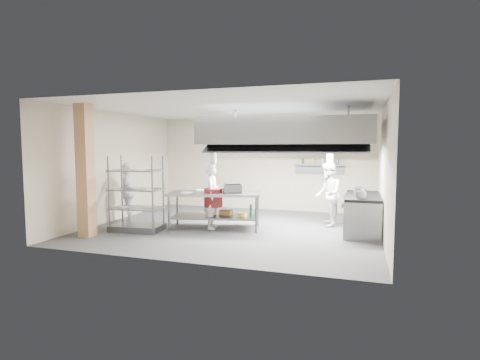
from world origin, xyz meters
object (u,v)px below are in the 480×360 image
(cooking_range, at_px, (362,215))
(stockpot, at_px, (359,192))
(pass_rack, at_px, (137,194))
(chef_head, at_px, (212,196))
(chef_line, at_px, (328,194))
(chef_plating, at_px, (128,192))
(griddle, at_px, (232,188))
(island, at_px, (215,210))

(cooking_range, xyz_separation_m, stockpot, (-0.08, -0.16, 0.57))
(pass_rack, xyz_separation_m, chef_head, (1.65, 0.81, -0.09))
(cooking_range, height_order, chef_line, chef_line)
(chef_head, xyz_separation_m, chef_plating, (-2.49, 0.05, -0.01))
(griddle, bearing_deg, chef_line, -0.36)
(island, height_order, cooking_range, island)
(griddle, bearing_deg, stockpot, -17.43)
(island, distance_m, chef_plating, 2.58)
(chef_line, xyz_separation_m, chef_plating, (-5.23, -1.13, -0.01))
(island, bearing_deg, griddle, -5.03)
(pass_rack, bearing_deg, chef_line, 18.44)
(chef_head, xyz_separation_m, stockpot, (3.50, 0.56, 0.17))
(chef_line, relative_size, stockpot, 6.34)
(island, bearing_deg, stockpot, -3.81)
(pass_rack, xyz_separation_m, griddle, (2.15, 0.89, 0.10))
(chef_line, distance_m, stockpot, 1.00)
(chef_head, height_order, griddle, chef_head)
(chef_line, bearing_deg, island, -75.76)
(chef_plating, bearing_deg, chef_head, 59.57)
(chef_plating, distance_m, griddle, 3.00)
(chef_head, bearing_deg, chef_plating, 78.11)
(pass_rack, xyz_separation_m, stockpot, (5.15, 1.37, 0.08))
(chef_head, relative_size, griddle, 3.75)
(chef_plating, height_order, stockpot, chef_plating)
(chef_line, distance_m, chef_plating, 5.36)
(chef_head, distance_m, stockpot, 3.55)
(pass_rack, bearing_deg, chef_plating, 128.81)
(pass_rack, distance_m, cooking_range, 5.48)
(island, distance_m, cooking_range, 3.60)
(cooking_range, xyz_separation_m, chef_head, (-3.59, -0.72, 0.40))
(cooking_range, relative_size, griddle, 4.55)
(pass_rack, height_order, chef_line, pass_rack)
(chef_line, height_order, chef_plating, chef_line)
(pass_rack, height_order, chef_plating, pass_rack)
(pass_rack, bearing_deg, chef_head, 20.14)
(chef_plating, bearing_deg, island, 60.14)
(pass_rack, xyz_separation_m, chef_plating, (-0.85, 0.85, -0.10))
(cooking_range, bearing_deg, stockpot, -116.63)
(chef_plating, relative_size, griddle, 3.69)
(chef_head, bearing_deg, cooking_range, -89.38)
(island, bearing_deg, pass_rack, -166.67)
(island, bearing_deg, chef_plating, 166.84)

